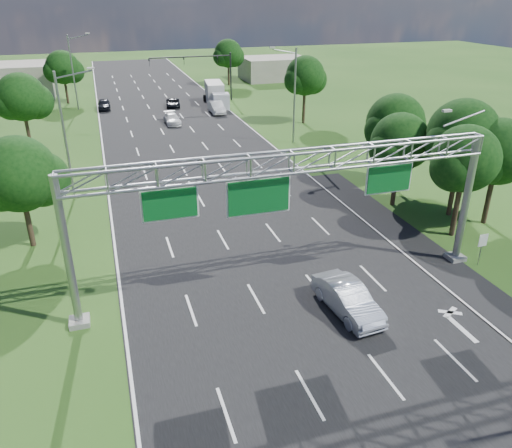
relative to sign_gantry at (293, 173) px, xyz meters
name	(u,v)px	position (x,y,z in m)	size (l,w,h in m)	color
ground	(212,183)	(-0.33, 18.00, -6.89)	(220.00, 220.00, 0.00)	#285018
road	(212,183)	(-0.33, 18.00, -6.89)	(18.00, 180.00, 0.02)	black
road_flare	(418,248)	(9.87, 2.00, -6.89)	(3.00, 30.00, 0.02)	black
sign_gantry	(293,173)	(0.00, 0.00, 0.00)	(23.50, 1.00, 9.56)	gray
regulatory_sign	(482,243)	(12.07, -1.02, -5.38)	(0.60, 0.08, 2.10)	gray
traffic_signal	(208,66)	(7.15, 53.00, -1.72)	(12.21, 0.24, 7.00)	black
streetlight_l_near	(66,130)	(-11.63, 18.00, -1.31)	(2.97, 0.22, 10.16)	gray
streetlight_l_far	(74,69)	(-11.63, 53.00, -1.31)	(2.97, 0.22, 10.16)	gray
streetlight_r_mid	(293,92)	(10.97, 28.00, -1.31)	(2.97, 0.22, 10.16)	gray
tree_cluster_right	(442,143)	(14.47, 7.19, -1.58)	(9.91, 14.60, 8.68)	#2D2116
tree_verge_la	(20,177)	(-14.25, 10.04, -2.13)	(5.76, 4.80, 7.40)	#2D2116
tree_verge_lb	(23,99)	(-16.25, 33.04, -1.48)	(5.76, 4.80, 8.06)	#2D2116
tree_verge_lc	(63,69)	(-13.25, 58.04, -1.92)	(5.76, 4.80, 7.62)	#2D2116
tree_verge_rd	(306,78)	(15.75, 36.04, -1.26)	(5.76, 4.80, 8.28)	#2D2116
tree_verge_re	(229,55)	(13.75, 66.04, -1.70)	(5.76, 4.80, 7.84)	#2D2116
building_left	(7,81)	(-22.33, 66.00, -4.39)	(14.00, 10.00, 5.00)	gray
building_right	(274,68)	(23.67, 70.00, -4.89)	(12.00, 9.00, 4.00)	gray
silver_sedan	(348,299)	(2.07, -3.07, -6.09)	(1.70, 4.89, 1.61)	silver
car_queue_a	(172,119)	(-0.36, 40.60, -6.25)	(1.79, 4.41, 1.28)	white
car_queue_b	(173,103)	(1.32, 50.71, -6.32)	(1.90, 4.12, 1.15)	black
car_queue_c	(104,104)	(-8.29, 51.87, -6.17)	(1.70, 4.23, 1.44)	black
car_queue_d	(216,107)	(6.43, 44.89, -6.11)	(1.66, 4.75, 1.56)	silver
box_truck	(216,94)	(7.67, 50.58, -5.41)	(3.05, 8.38, 3.09)	beige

